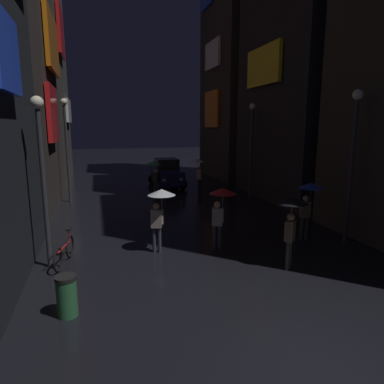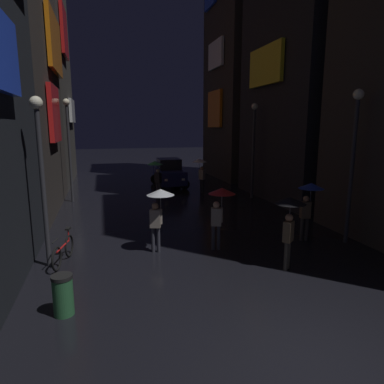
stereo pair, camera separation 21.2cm
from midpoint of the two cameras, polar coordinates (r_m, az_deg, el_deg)
The scene contains 17 objects.
ground_plane at distance 7.03m, azimuth 19.86°, elevation -25.65°, with size 120.00×120.00×0.00m, color black.
building_left_mid at distance 18.68m, azimuth -29.08°, elevation 21.18°, with size 4.25×8.60×15.69m.
building_left_far at distance 27.84m, azimuth -24.75°, elevation 22.35°, with size 4.25×8.70×20.13m.
building_right_far at distance 29.17m, azimuth 8.52°, elevation 25.33°, with size 4.25×7.01×22.79m.
pedestrian_near_crossing_black at distance 10.24m, azimuth 16.55°, elevation -3.35°, with size 0.90×0.90×2.12m.
pedestrian_far_right_green at distance 19.96m, azimuth -5.73°, elevation 3.86°, with size 0.90×0.90×2.12m.
pedestrian_foreground_left_blue at distance 12.96m, azimuth 19.40°, elevation -0.57°, with size 0.90×0.90×2.12m.
pedestrian_midstreet_left_clear at distance 21.21m, azimuth 1.66°, elevation 4.33°, with size 0.90×0.90×2.12m.
pedestrian_midstreet_centre_red at distance 11.34m, azimuth 5.22°, elevation -1.57°, with size 0.90×0.90×2.12m.
pedestrian_foreground_right_clear at distance 11.13m, azimuth -5.01°, elevation -1.80°, with size 0.90×0.90×2.12m.
bicycle_parked_at_storefront at distance 11.20m, azimuth -20.13°, elevation -9.21°, with size 0.48×1.79×0.96m.
car_distant at distance 23.62m, azimuth -3.60°, elevation 3.18°, with size 2.30×4.17×1.92m.
streetlamp_left_near at distance 10.56m, azimuth -23.35°, elevation 4.67°, with size 0.36×0.36×4.93m.
streetlamp_right_near at distance 13.03m, azimuth 25.76°, elevation 6.48°, with size 0.36×0.36×5.33m.
streetlamp_left_far at distance 19.60m, azimuth -19.58°, elevation 8.40°, with size 0.36×0.36×5.53m.
streetlamp_right_far at distance 19.82m, azimuth 10.53°, elevation 8.60°, with size 0.36×0.36×5.36m.
trash_bin at distance 8.31m, azimuth -19.99°, elevation -15.81°, with size 0.46×0.46×0.93m.
Camera 2 is at (-3.32, -4.58, 4.12)m, focal length 32.00 mm.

